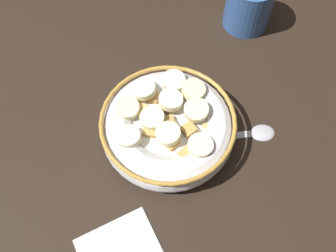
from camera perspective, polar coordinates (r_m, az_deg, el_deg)
ground_plane at (r=53.10cm, az=0.00°, el=-2.11°), size 100.44×100.44×2.00cm
cereal_bowl at (r=49.86cm, az=-0.02°, el=-0.08°), size 18.15×18.15×6.04cm
spoon at (r=53.22cm, az=12.04°, el=-1.16°), size 6.51×13.95×0.80cm
coffee_mug at (r=64.03cm, az=12.32°, el=17.97°), size 10.20×7.58×7.95cm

